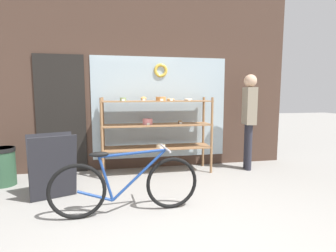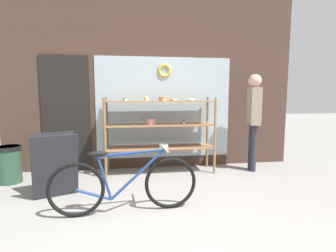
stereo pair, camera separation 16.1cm
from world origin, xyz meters
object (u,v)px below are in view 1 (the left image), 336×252
display_case (157,125)px  pedestrian (249,114)px  bicycle (126,185)px  trash_bin (3,165)px  sandwich_board (53,167)px

display_case → pedestrian: pedestrian is taller
display_case → pedestrian: 1.71m
bicycle → trash_bin: (-1.82, 1.35, -0.02)m
pedestrian → trash_bin: bearing=99.7°
sandwich_board → trash_bin: size_ratio=1.47×
sandwich_board → trash_bin: sandwich_board is taller
bicycle → sandwich_board: bearing=141.9°
sandwich_board → pedestrian: (3.27, 0.77, 0.61)m
bicycle → pedestrian: bearing=27.8°
display_case → pedestrian: bearing=-5.1°
trash_bin → display_case: bearing=5.0°
display_case → sandwich_board: (-1.57, -0.92, -0.42)m
display_case → bicycle: 1.77m
pedestrian → display_case: bearing=93.7°
display_case → pedestrian: (1.70, -0.15, 0.19)m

